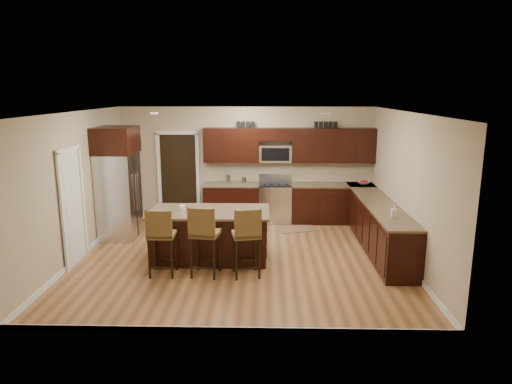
{
  "coord_description": "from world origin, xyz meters",
  "views": [
    {
      "loc": [
        0.48,
        -8.06,
        3.07
      ],
      "look_at": [
        0.28,
        0.4,
        1.18
      ],
      "focal_mm": 32.0,
      "sensor_mm": 36.0,
      "label": 1
    }
  ],
  "objects_px": {
    "island": "(210,236)",
    "stool_right": "(247,234)",
    "range": "(275,202)",
    "refrigerator": "(118,182)",
    "stool_left": "(161,235)",
    "stool_mid": "(204,233)"
  },
  "relations": [
    {
      "from": "island",
      "to": "stool_mid",
      "type": "xyz_separation_m",
      "value": [
        0.01,
        -0.85,
        0.33
      ]
    },
    {
      "from": "range",
      "to": "stool_left",
      "type": "distance_m",
      "value": 3.87
    },
    {
      "from": "stool_mid",
      "to": "stool_right",
      "type": "relative_size",
      "value": 1.02
    },
    {
      "from": "stool_left",
      "to": "stool_right",
      "type": "bearing_deg",
      "value": -0.36
    },
    {
      "from": "stool_right",
      "to": "refrigerator",
      "type": "bearing_deg",
      "value": 131.82
    },
    {
      "from": "island",
      "to": "stool_right",
      "type": "xyz_separation_m",
      "value": [
        0.72,
        -0.85,
        0.32
      ]
    },
    {
      "from": "range",
      "to": "stool_left",
      "type": "xyz_separation_m",
      "value": [
        -1.95,
        -3.33,
        0.26
      ]
    },
    {
      "from": "range",
      "to": "refrigerator",
      "type": "relative_size",
      "value": 0.47
    },
    {
      "from": "stool_mid",
      "to": "island",
      "type": "bearing_deg",
      "value": 98.71
    },
    {
      "from": "stool_left",
      "to": "stool_mid",
      "type": "bearing_deg",
      "value": -0.53
    },
    {
      "from": "island",
      "to": "stool_left",
      "type": "distance_m",
      "value": 1.15
    },
    {
      "from": "stool_mid",
      "to": "refrigerator",
      "type": "bearing_deg",
      "value": 143.07
    },
    {
      "from": "island",
      "to": "stool_left",
      "type": "xyz_separation_m",
      "value": [
        -0.71,
        -0.85,
        0.3
      ]
    },
    {
      "from": "island",
      "to": "refrigerator",
      "type": "distance_m",
      "value": 2.51
    },
    {
      "from": "stool_left",
      "to": "stool_right",
      "type": "xyz_separation_m",
      "value": [
        1.43,
        -0.0,
        0.02
      ]
    },
    {
      "from": "range",
      "to": "island",
      "type": "height_order",
      "value": "range"
    },
    {
      "from": "stool_left",
      "to": "stool_mid",
      "type": "relative_size",
      "value": 0.96
    },
    {
      "from": "refrigerator",
      "to": "stool_left",
      "type": "bearing_deg",
      "value": -56.86
    },
    {
      "from": "range",
      "to": "refrigerator",
      "type": "distance_m",
      "value": 3.61
    },
    {
      "from": "stool_left",
      "to": "island",
      "type": "bearing_deg",
      "value": 49.82
    },
    {
      "from": "range",
      "to": "refrigerator",
      "type": "bearing_deg",
      "value": -159.08
    },
    {
      "from": "stool_left",
      "to": "stool_right",
      "type": "distance_m",
      "value": 1.43
    }
  ]
}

